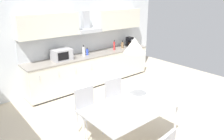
{
  "coord_description": "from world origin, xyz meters",
  "views": [
    {
      "loc": [
        -2.53,
        -2.53,
        2.46
      ],
      "look_at": [
        0.14,
        0.71,
        1.0
      ],
      "focal_mm": 35.0,
      "sensor_mm": 36.0,
      "label": 1
    }
  ],
  "objects_px": {
    "chair_far_left": "(87,106)",
    "chair_far_right": "(116,96)",
    "bottle_blue": "(87,52)",
    "microwave": "(62,54)",
    "bottle_white": "(84,51)",
    "coffee_maker": "(129,42)",
    "dining_table": "(132,109)",
    "bottle_red": "(114,46)",
    "pendant_lamp": "(134,45)",
    "bottle_brown": "(122,45)"
  },
  "relations": [
    {
      "from": "chair_far_right",
      "to": "microwave",
      "type": "bearing_deg",
      "value": 95.67
    },
    {
      "from": "coffee_maker",
      "to": "bottle_white",
      "type": "distance_m",
      "value": 1.72
    },
    {
      "from": "bottle_blue",
      "to": "bottle_white",
      "type": "xyz_separation_m",
      "value": [
        -0.11,
        0.01,
        0.04
      ]
    },
    {
      "from": "microwave",
      "to": "bottle_red",
      "type": "relative_size",
      "value": 1.62
    },
    {
      "from": "bottle_blue",
      "to": "chair_far_right",
      "type": "distance_m",
      "value": 2.0
    },
    {
      "from": "chair_far_left",
      "to": "pendant_lamp",
      "type": "height_order",
      "value": "pendant_lamp"
    },
    {
      "from": "bottle_brown",
      "to": "dining_table",
      "type": "bearing_deg",
      "value": -129.34
    },
    {
      "from": "coffee_maker",
      "to": "dining_table",
      "type": "height_order",
      "value": "coffee_maker"
    },
    {
      "from": "coffee_maker",
      "to": "dining_table",
      "type": "relative_size",
      "value": 0.2
    },
    {
      "from": "bottle_red",
      "to": "dining_table",
      "type": "distance_m",
      "value": 3.27
    },
    {
      "from": "coffee_maker",
      "to": "bottle_white",
      "type": "xyz_separation_m",
      "value": [
        -1.72,
        -0.04,
        -0.02
      ]
    },
    {
      "from": "microwave",
      "to": "chair_far_right",
      "type": "height_order",
      "value": "microwave"
    },
    {
      "from": "chair_far_right",
      "to": "pendant_lamp",
      "type": "bearing_deg",
      "value": -113.18
    },
    {
      "from": "chair_far_right",
      "to": "bottle_blue",
      "type": "bearing_deg",
      "value": 73.22
    },
    {
      "from": "coffee_maker",
      "to": "chair_far_left",
      "type": "xyz_separation_m",
      "value": [
        -2.86,
        -1.92,
        -0.51
      ]
    },
    {
      "from": "bottle_red",
      "to": "chair_far_left",
      "type": "height_order",
      "value": "bottle_red"
    },
    {
      "from": "bottle_blue",
      "to": "chair_far_left",
      "type": "height_order",
      "value": "bottle_blue"
    },
    {
      "from": "bottle_brown",
      "to": "microwave",
      "type": "bearing_deg",
      "value": 179.78
    },
    {
      "from": "chair_far_left",
      "to": "chair_far_right",
      "type": "xyz_separation_m",
      "value": [
        0.68,
        -0.0,
        0.0
      ]
    },
    {
      "from": "chair_far_right",
      "to": "bottle_white",
      "type": "bearing_deg",
      "value": 76.39
    },
    {
      "from": "bottle_white",
      "to": "bottle_red",
      "type": "bearing_deg",
      "value": -0.95
    },
    {
      "from": "pendant_lamp",
      "to": "bottle_red",
      "type": "bearing_deg",
      "value": 55.12
    },
    {
      "from": "pendant_lamp",
      "to": "bottle_white",
      "type": "bearing_deg",
      "value": 73.39
    },
    {
      "from": "chair_far_left",
      "to": "chair_far_right",
      "type": "bearing_deg",
      "value": -0.03
    },
    {
      "from": "bottle_brown",
      "to": "pendant_lamp",
      "type": "height_order",
      "value": "pendant_lamp"
    },
    {
      "from": "bottle_red",
      "to": "bottle_brown",
      "type": "bearing_deg",
      "value": 3.69
    },
    {
      "from": "microwave",
      "to": "bottle_brown",
      "type": "distance_m",
      "value": 2.05
    },
    {
      "from": "coffee_maker",
      "to": "bottle_brown",
      "type": "relative_size",
      "value": 1.33
    },
    {
      "from": "dining_table",
      "to": "coffee_maker",
      "type": "bearing_deg",
      "value": 47.25
    },
    {
      "from": "bottle_white",
      "to": "bottle_brown",
      "type": "distance_m",
      "value": 1.41
    },
    {
      "from": "microwave",
      "to": "dining_table",
      "type": "xyz_separation_m",
      "value": [
        -0.16,
        -2.7,
        -0.32
      ]
    },
    {
      "from": "chair_far_right",
      "to": "bottle_red",
      "type": "bearing_deg",
      "value": 50.83
    },
    {
      "from": "microwave",
      "to": "bottle_white",
      "type": "bearing_deg",
      "value": -1.11
    },
    {
      "from": "bottle_brown",
      "to": "chair_far_right",
      "type": "bearing_deg",
      "value": -134.67
    },
    {
      "from": "dining_table",
      "to": "chair_far_right",
      "type": "distance_m",
      "value": 0.9
    },
    {
      "from": "coffee_maker",
      "to": "chair_far_right",
      "type": "distance_m",
      "value": 2.94
    },
    {
      "from": "microwave",
      "to": "bottle_brown",
      "type": "xyz_separation_m",
      "value": [
        2.05,
        -0.01,
        -0.04
      ]
    },
    {
      "from": "bottle_blue",
      "to": "bottle_white",
      "type": "distance_m",
      "value": 0.11
    },
    {
      "from": "dining_table",
      "to": "chair_far_left",
      "type": "height_order",
      "value": "chair_far_left"
    },
    {
      "from": "bottle_brown",
      "to": "chair_far_right",
      "type": "relative_size",
      "value": 0.26
    },
    {
      "from": "pendant_lamp",
      "to": "bottle_brown",
      "type": "bearing_deg",
      "value": 50.66
    },
    {
      "from": "bottle_blue",
      "to": "coffee_maker",
      "type": "bearing_deg",
      "value": 1.75
    },
    {
      "from": "bottle_blue",
      "to": "chair_far_right",
      "type": "xyz_separation_m",
      "value": [
        -0.56,
        -1.87,
        -0.45
      ]
    },
    {
      "from": "microwave",
      "to": "chair_far_left",
      "type": "distance_m",
      "value": 2.02
    },
    {
      "from": "bottle_white",
      "to": "dining_table",
      "type": "distance_m",
      "value": 2.83
    },
    {
      "from": "chair_far_left",
      "to": "pendant_lamp",
      "type": "bearing_deg",
      "value": -67.58
    },
    {
      "from": "bottle_red",
      "to": "chair_far_right",
      "type": "xyz_separation_m",
      "value": [
        -1.52,
        -1.86,
        -0.48
      ]
    },
    {
      "from": "bottle_blue",
      "to": "dining_table",
      "type": "height_order",
      "value": "bottle_blue"
    },
    {
      "from": "chair_far_left",
      "to": "pendant_lamp",
      "type": "relative_size",
      "value": 2.72
    },
    {
      "from": "bottle_red",
      "to": "chair_far_left",
      "type": "distance_m",
      "value": 2.92
    }
  ]
}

